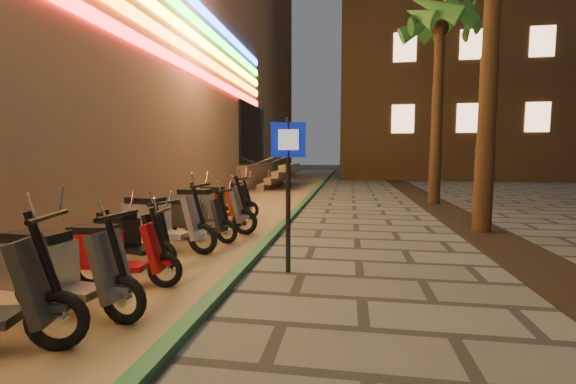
% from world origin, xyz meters
% --- Properties ---
extents(parking_strip, '(3.40, 60.00, 0.01)m').
position_xyz_m(parking_strip, '(-2.60, 10.00, 0.01)').
color(parking_strip, '#8C7251').
rests_on(parking_strip, ground).
extents(green_curb, '(0.18, 60.00, 0.10)m').
position_xyz_m(green_curb, '(-0.90, 10.00, 0.05)').
color(green_curb, '#225B37').
rests_on(green_curb, ground).
extents(planting_strip, '(1.20, 40.00, 0.02)m').
position_xyz_m(planting_strip, '(3.60, 5.00, 0.01)').
color(planting_strip, black).
rests_on(planting_strip, ground).
extents(apartment_block, '(18.00, 16.06, 25.00)m').
position_xyz_m(apartment_block, '(9.00, 32.00, 12.50)').
color(apartment_block, brown).
rests_on(apartment_block, ground).
extents(palm_d, '(2.97, 3.02, 7.16)m').
position_xyz_m(palm_d, '(3.60, 12.00, 5.94)').
color(palm_d, '#472D19').
rests_on(palm_d, ground).
extents(pedestrian_sign, '(0.48, 0.16, 2.25)m').
position_xyz_m(pedestrian_sign, '(-0.21, 3.39, 1.46)').
color(pedestrian_sign, black).
rests_on(pedestrian_sign, ground).
extents(scooter_6, '(1.68, 0.61, 1.18)m').
position_xyz_m(scooter_6, '(-2.38, 1.47, 0.51)').
color(scooter_6, black).
rests_on(scooter_6, ground).
extents(scooter_7, '(1.50, 0.56, 1.06)m').
position_xyz_m(scooter_7, '(-2.39, 2.41, 0.46)').
color(scooter_7, black).
rests_on(scooter_7, ground).
extents(scooter_8, '(1.50, 0.77, 1.06)m').
position_xyz_m(scooter_8, '(-2.72, 3.33, 0.46)').
color(scooter_8, black).
rests_on(scooter_8, ground).
extents(scooter_9, '(1.79, 0.71, 1.26)m').
position_xyz_m(scooter_9, '(-2.67, 4.25, 0.55)').
color(scooter_9, black).
rests_on(scooter_9, ground).
extents(scooter_10, '(1.53, 0.71, 1.08)m').
position_xyz_m(scooter_10, '(-2.39, 5.14, 0.47)').
color(scooter_10, black).
rests_on(scooter_10, ground).
extents(scooter_11, '(1.80, 0.63, 1.27)m').
position_xyz_m(scooter_11, '(-2.41, 5.86, 0.55)').
color(scooter_11, black).
rests_on(scooter_11, ground).
extents(scooter_12, '(1.53, 0.66, 1.08)m').
position_xyz_m(scooter_12, '(-2.69, 6.87, 0.47)').
color(scooter_12, black).
rests_on(scooter_12, ground).
extents(scooter_13, '(1.61, 0.56, 1.13)m').
position_xyz_m(scooter_13, '(-2.72, 7.73, 0.49)').
color(scooter_13, black).
rests_on(scooter_13, ground).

